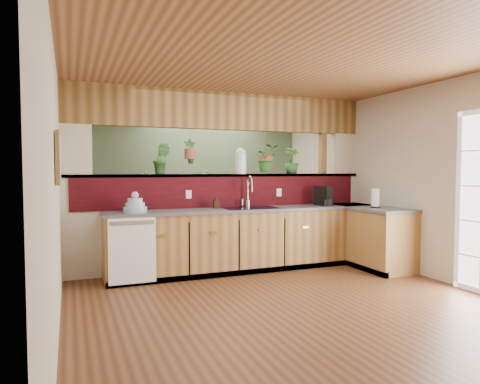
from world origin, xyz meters
name	(u,v)px	position (x,y,z in m)	size (l,w,h in m)	color
ground	(263,288)	(0.00, 0.00, 0.00)	(4.60, 7.00, 0.01)	#4F2D18
ceiling	(264,74)	(0.00, 0.00, 2.60)	(4.60, 7.00, 0.01)	brown
wall_back	(188,177)	(0.00, 3.50, 1.30)	(4.60, 0.02, 2.60)	beige
wall_left	(58,185)	(-2.30, 0.00, 1.30)	(0.02, 7.00, 2.60)	beige
wall_right	(411,181)	(2.30, 0.00, 1.30)	(0.02, 7.00, 2.60)	beige
pass_through_partition	(228,187)	(0.03, 1.35, 1.19)	(4.60, 0.21, 2.60)	beige
pass_through_ledge	(226,175)	(0.00, 1.35, 1.37)	(4.60, 0.21, 0.04)	brown
header_beam	(226,111)	(0.00, 1.35, 2.33)	(4.60, 0.15, 0.55)	brown
sage_backwall	(189,178)	(0.00, 3.48, 1.30)	(4.55, 0.02, 2.55)	#495F41
countertop	(290,237)	(0.84, 0.87, 0.45)	(4.14, 1.52, 0.90)	brown
dishwasher	(132,250)	(-1.48, 0.66, 0.46)	(0.58, 0.03, 0.82)	white
navy_sink	(251,213)	(0.25, 0.98, 0.82)	(0.82, 0.50, 0.18)	black
framed_print	(58,158)	(-2.27, -0.80, 1.55)	(0.04, 0.35, 0.45)	brown
faucet	(249,190)	(0.28, 1.13, 1.15)	(0.20, 0.20, 0.46)	#B7B7B2
dish_stack	(135,206)	(-1.39, 0.98, 0.98)	(0.31, 0.31, 0.27)	#9DADCA
soap_dispenser	(216,202)	(-0.23, 1.10, 0.98)	(0.08, 0.08, 0.17)	#331F12
coffee_maker	(324,197)	(1.47, 0.94, 1.04)	(0.16, 0.27, 0.30)	black
paper_towel	(375,198)	(1.96, 0.34, 1.04)	(0.14, 0.14, 0.30)	black
glass_jar	(241,161)	(0.24, 1.35, 1.59)	(0.18, 0.18, 0.39)	silver
ledge_plant_left	(161,159)	(-0.97, 1.35, 1.61)	(0.24, 0.19, 0.44)	#25551D
ledge_plant_right	(292,161)	(1.12, 1.35, 1.60)	(0.24, 0.24, 0.42)	#25551D
hanging_plant_a	(190,143)	(-0.55, 1.35, 1.84)	(0.21, 0.17, 0.48)	brown
hanging_plant_b	(267,147)	(0.68, 1.35, 1.81)	(0.43, 0.39, 0.54)	brown
shelving_console	(180,220)	(-0.25, 3.25, 0.50)	(1.63, 0.43, 1.08)	black
shelf_plant_a	(146,181)	(-0.88, 3.25, 1.24)	(0.21, 0.14, 0.40)	#25551D
shelf_plant_b	(206,180)	(0.28, 3.25, 1.26)	(0.24, 0.24, 0.43)	#25551D
floor_plant	(233,229)	(0.59, 2.59, 0.37)	(0.66, 0.57, 0.73)	#25551D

